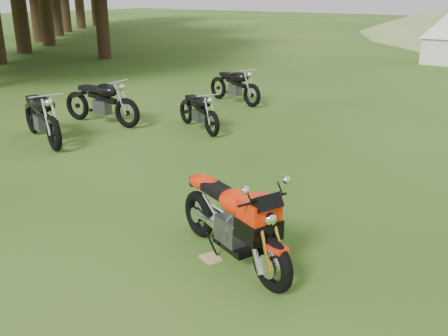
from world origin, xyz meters
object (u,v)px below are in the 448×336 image
Objects in this scene: vintage_moto_b at (41,115)px; vintage_moto_c at (198,109)px; vintage_moto_d at (234,84)px; sport_motorcycle at (232,213)px; vintage_moto_a at (101,100)px; plywood_board at (211,258)px.

vintage_moto_b is 3.18m from vintage_moto_c.
vintage_moto_b is 1.11× the size of vintage_moto_d.
vintage_moto_a is at bearing 171.99° from sport_motorcycle.
sport_motorcycle is 8.25× the size of plywood_board.
vintage_moto_c is at bearing 153.39° from sport_motorcycle.
plywood_board is at bearing -43.09° from vintage_moto_d.
vintage_moto_c is 0.90× the size of vintage_moto_d.
vintage_moto_b is at bearing -91.12° from vintage_moto_a.
sport_motorcycle reaches higher than vintage_moto_a.
vintage_moto_a is 2.26m from vintage_moto_c.
vintage_moto_b is 5.33m from vintage_moto_d.
sport_motorcycle is at bearing -35.32° from vintage_moto_a.
sport_motorcycle is 1.00× the size of vintage_moto_d.
sport_motorcycle reaches higher than plywood_board.
sport_motorcycle reaches higher than vintage_moto_b.
vintage_moto_b is 1.23× the size of vintage_moto_c.
vintage_moto_c is (1.95, 2.51, -0.10)m from vintage_moto_b.
sport_motorcycle is at bearing -41.44° from vintage_moto_d.
vintage_moto_b is at bearing 162.36° from plywood_board.
vintage_moto_d is (-4.46, 6.97, 0.49)m from plywood_board.
vintage_moto_b is (-5.48, 1.74, 0.54)m from plywood_board.
vintage_moto_a reaches higher than vintage_moto_c.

